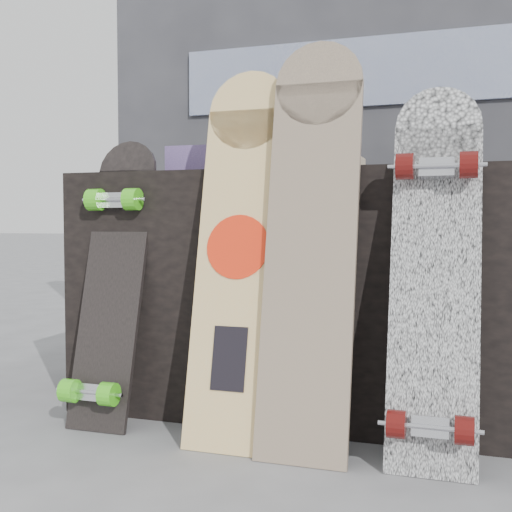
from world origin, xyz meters
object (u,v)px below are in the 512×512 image
(longboard_geisha, at_px, (239,242))
(skateboard_dark, at_px, (112,277))
(vendor_table, at_px, (319,292))
(longboard_cascadia, at_px, (435,267))
(longboard_celtic, at_px, (311,230))

(longboard_geisha, relative_size, skateboard_dark, 1.21)
(vendor_table, height_order, longboard_geisha, longboard_geisha)
(longboard_geisha, bearing_deg, vendor_table, 67.60)
(longboard_cascadia, bearing_deg, longboard_geisha, 177.14)
(longboard_cascadia, bearing_deg, longboard_celtic, 179.24)
(vendor_table, xyz_separation_m, skateboard_dark, (-0.59, -0.35, 0.07))
(longboard_geisha, bearing_deg, longboard_cascadia, -2.86)
(longboard_celtic, distance_m, skateboard_dark, 0.68)
(longboard_cascadia, bearing_deg, vendor_table, 134.59)
(longboard_geisha, relative_size, longboard_cascadia, 1.09)
(longboard_geisha, xyz_separation_m, longboard_celtic, (0.22, -0.02, 0.04))
(vendor_table, distance_m, longboard_celtic, 0.46)
(longboard_celtic, bearing_deg, vendor_table, 99.45)
(longboard_celtic, height_order, skateboard_dark, longboard_celtic)
(longboard_geisha, height_order, longboard_cascadia, longboard_geisha)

